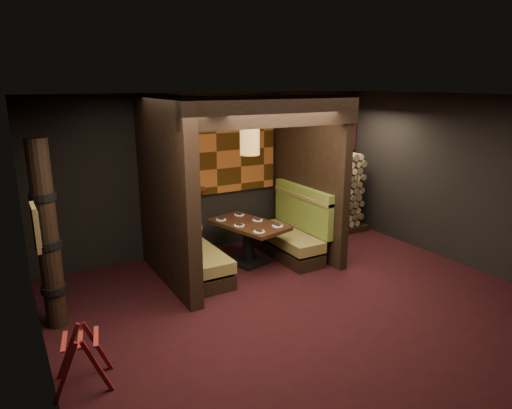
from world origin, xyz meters
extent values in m
cube|color=black|center=(0.00, 0.00, -0.01)|extent=(6.50, 5.50, 0.02)
cube|color=black|center=(0.00, 0.00, 2.86)|extent=(6.50, 5.50, 0.02)
cube|color=black|center=(0.00, 2.76, 1.43)|extent=(6.50, 0.02, 2.85)
cube|color=black|center=(0.00, -2.76, 1.43)|extent=(6.50, 0.02, 2.85)
cube|color=black|center=(-3.26, 0.00, 1.43)|extent=(0.02, 5.50, 2.85)
cube|color=black|center=(3.26, 0.00, 1.43)|extent=(0.02, 5.50, 2.85)
cube|color=black|center=(-1.35, 1.65, 1.43)|extent=(0.20, 2.20, 2.85)
cube|color=black|center=(1.30, 1.70, 1.43)|extent=(0.15, 2.10, 2.85)
cube|color=black|center=(-0.02, 0.70, 2.63)|extent=(2.85, 0.18, 0.44)
cube|color=#964D1E|center=(-0.02, 2.71, 1.82)|extent=(2.40, 0.06, 1.55)
cube|color=#964D1E|center=(-1.23, 1.82, 1.85)|extent=(0.04, 1.85, 1.45)
cube|color=#521D12|center=(-0.60, 2.65, 1.18)|extent=(0.60, 0.12, 0.07)
cube|color=black|center=(-0.85, 1.65, 0.11)|extent=(0.55, 1.60, 0.22)
cube|color=olive|center=(-0.85, 1.65, 0.36)|extent=(0.55, 1.60, 0.18)
cube|color=#586519|center=(-1.19, 1.65, 0.75)|extent=(0.12, 1.60, 0.78)
cube|color=olive|center=(-1.19, 1.65, 1.10)|extent=(0.15, 1.60, 0.06)
cube|color=black|center=(0.82, 1.65, 0.11)|extent=(0.55, 1.60, 0.22)
cube|color=olive|center=(0.82, 1.65, 0.36)|extent=(0.55, 1.60, 0.18)
cube|color=#586519|center=(1.16, 1.65, 0.75)|extent=(0.12, 1.60, 0.78)
cube|color=olive|center=(1.16, 1.65, 1.10)|extent=(0.15, 1.60, 0.06)
cube|color=black|center=(0.09, 1.71, 0.03)|extent=(0.67, 0.67, 0.06)
cylinder|color=black|center=(0.09, 1.71, 0.33)|extent=(0.20, 0.20, 0.66)
cube|color=#381C11|center=(0.09, 1.71, 0.69)|extent=(1.06, 1.50, 0.06)
cylinder|color=white|center=(0.00, 1.21, 0.72)|extent=(0.18, 0.18, 0.01)
cube|color=black|center=(0.00, 1.21, 0.74)|extent=(0.10, 0.12, 0.02)
cylinder|color=white|center=(0.42, 1.32, 0.72)|extent=(0.18, 0.18, 0.01)
cube|color=black|center=(0.42, 1.32, 0.74)|extent=(0.10, 0.12, 0.02)
cylinder|color=white|center=(-0.11, 1.66, 0.72)|extent=(0.18, 0.18, 0.01)
cube|color=black|center=(-0.11, 1.66, 0.74)|extent=(0.10, 0.12, 0.02)
cylinder|color=white|center=(0.30, 1.77, 0.72)|extent=(0.18, 0.18, 0.01)
cube|color=black|center=(0.30, 1.77, 0.74)|extent=(0.10, 0.12, 0.02)
cylinder|color=white|center=(-0.23, 2.11, 0.72)|extent=(0.18, 0.18, 0.01)
cube|color=black|center=(-0.23, 2.11, 0.74)|extent=(0.10, 0.12, 0.02)
cylinder|color=white|center=(0.18, 2.22, 0.72)|extent=(0.18, 0.18, 0.01)
cube|color=black|center=(0.18, 2.22, 0.74)|extent=(0.10, 0.12, 0.02)
cylinder|color=#A07235|center=(0.09, 1.66, 2.11)|extent=(0.31, 0.31, 0.45)
sphere|color=#FFC672|center=(0.09, 1.66, 2.11)|extent=(0.18, 0.18, 0.18)
cylinder|color=black|center=(0.09, 1.66, 2.59)|extent=(0.02, 0.02, 0.51)
cube|color=olive|center=(-3.22, 0.10, 1.62)|extent=(0.04, 0.36, 0.46)
cube|color=#3F3F3F|center=(-3.20, 0.10, 1.62)|extent=(0.01, 0.27, 0.36)
cube|color=#4F0C0F|center=(-3.16, -0.48, 0.28)|extent=(0.29, 0.10, 0.64)
cube|color=#4F0C0F|center=(-2.86, -0.54, 0.28)|extent=(0.29, 0.10, 0.64)
cube|color=#4F0C0F|center=(-3.08, -0.11, 0.28)|extent=(0.29, 0.10, 0.64)
cube|color=#4F0C0F|center=(-2.78, -0.17, 0.28)|extent=(0.29, 0.10, 0.64)
cube|color=maroon|center=(-3.12, -0.29, 0.52)|extent=(0.12, 0.40, 0.01)
cube|color=maroon|center=(-2.97, -0.32, 0.52)|extent=(0.12, 0.40, 0.01)
cube|color=maroon|center=(-2.82, -0.35, 0.52)|extent=(0.12, 0.40, 0.01)
cylinder|color=black|center=(-3.05, 1.10, 1.20)|extent=(0.26, 0.26, 2.40)
cylinder|color=black|center=(-3.05, 1.10, 0.50)|extent=(0.31, 0.31, 0.09)
cylinder|color=black|center=(-3.05, 1.10, 1.10)|extent=(0.31, 0.31, 0.09)
cylinder|color=black|center=(-3.05, 1.10, 1.70)|extent=(0.31, 0.31, 0.09)
cube|color=black|center=(2.29, 2.35, 0.06)|extent=(1.73, 0.70, 0.12)
cube|color=brown|center=(2.29, 2.35, 0.88)|extent=(1.73, 0.70, 1.52)
cube|color=maroon|center=(2.29, 2.68, 1.92)|extent=(1.83, 0.10, 0.56)
cube|color=black|center=(1.39, 1.96, 1.43)|extent=(0.08, 0.08, 2.85)
camera|label=1|loc=(-3.46, -4.74, 3.01)|focal=32.00mm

